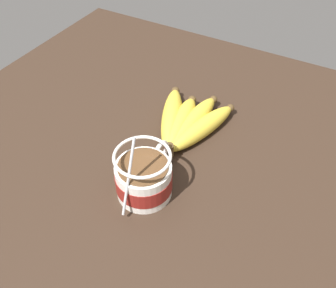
% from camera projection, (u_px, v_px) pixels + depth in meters
% --- Properties ---
extents(table, '(1.12, 1.12, 0.03)m').
position_uv_depth(table, '(157.00, 180.00, 0.75)').
color(table, '#332319').
rests_on(table, ground).
extents(coffee_mug, '(0.16, 0.11, 0.16)m').
position_uv_depth(coffee_mug, '(143.00, 178.00, 0.68)').
color(coffee_mug, white).
rests_on(coffee_mug, table).
extents(banana_bunch, '(0.23, 0.18, 0.04)m').
position_uv_depth(banana_bunch, '(187.00, 122.00, 0.82)').
color(banana_bunch, '#4C381E').
rests_on(banana_bunch, table).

